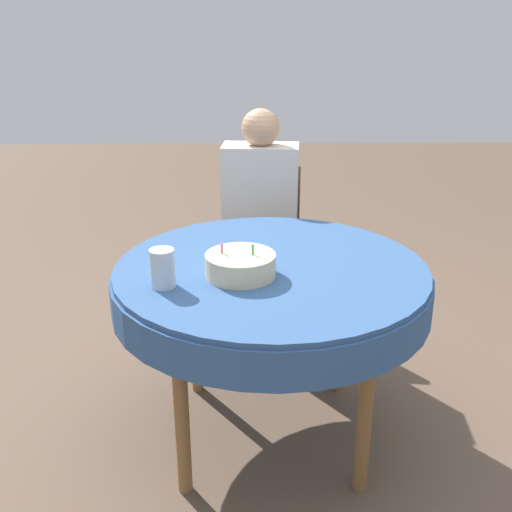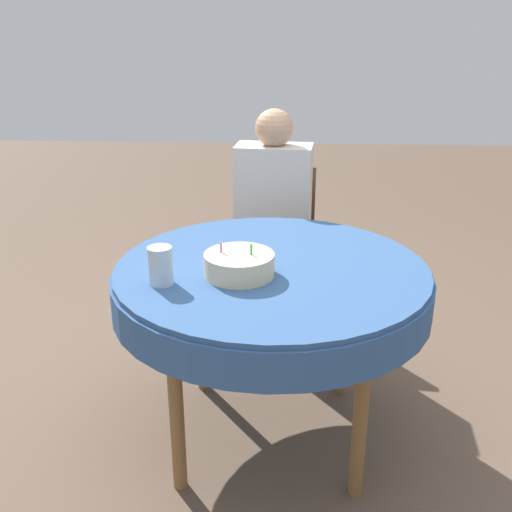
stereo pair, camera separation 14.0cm
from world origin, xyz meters
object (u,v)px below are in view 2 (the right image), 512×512
Objects in this scene: chair at (274,243)px; drinking_glass at (161,266)px; person at (273,207)px; birthday_cake at (239,265)px.

drinking_glass reaches higher than chair.
drinking_glass is at bearing -101.97° from chair.
person is 8.94× the size of drinking_glass.
chair is at bearing 84.56° from birthday_cake.
chair is 0.72× the size of person.
chair is 6.48× the size of drinking_glass.
drinking_glass reaches higher than birthday_cake.
drinking_glass is (-0.25, -0.08, 0.03)m from birthday_cake.
birthday_cake is at bearing 18.28° from drinking_glass.
chair is 1.08m from birthday_cake.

